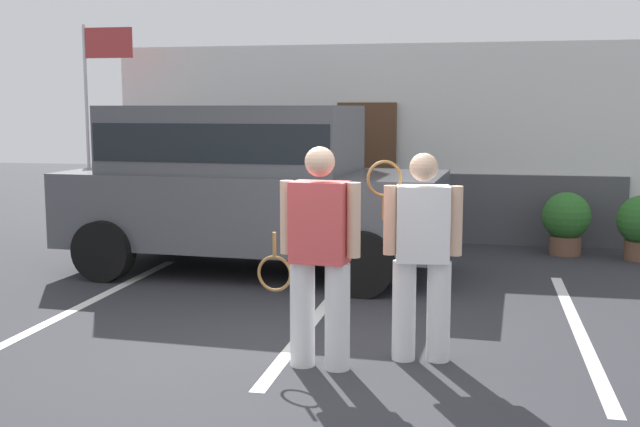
% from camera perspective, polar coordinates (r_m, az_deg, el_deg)
% --- Properties ---
extents(ground_plane, '(40.00, 40.00, 0.00)m').
position_cam_1_polar(ground_plane, '(6.42, -2.22, -10.77)').
color(ground_plane, '#2D2D33').
extents(parking_stripe_0, '(0.12, 4.40, 0.01)m').
position_cam_1_polar(parking_stripe_0, '(8.66, -16.36, -6.16)').
color(parking_stripe_0, silver).
rests_on(parking_stripe_0, ground_plane).
extents(parking_stripe_1, '(0.12, 4.40, 0.01)m').
position_cam_1_polar(parking_stripe_1, '(7.83, -0.12, -7.30)').
color(parking_stripe_1, silver).
rests_on(parking_stripe_1, ground_plane).
extents(parking_stripe_2, '(0.12, 4.40, 0.01)m').
position_cam_1_polar(parking_stripe_2, '(7.74, 18.17, -7.89)').
color(parking_stripe_2, silver).
rests_on(parking_stripe_2, ground_plane).
extents(house_frontage, '(8.47, 0.40, 2.97)m').
position_cam_1_polar(house_frontage, '(12.16, 4.64, 4.70)').
color(house_frontage, white).
rests_on(house_frontage, ground_plane).
extents(parked_suv, '(4.69, 2.35, 2.05)m').
position_cam_1_polar(parked_suv, '(9.73, -5.37, 2.46)').
color(parked_suv, '#4C4F54').
rests_on(parked_suv, ground_plane).
extents(tennis_player_man, '(0.89, 0.31, 1.74)m').
position_cam_1_polar(tennis_player_man, '(6.09, -0.06, -3.03)').
color(tennis_player_man, white).
rests_on(tennis_player_man, ground_plane).
extents(tennis_player_woman, '(0.76, 0.31, 1.68)m').
position_cam_1_polar(tennis_player_woman, '(6.32, 7.38, -2.87)').
color(tennis_player_woman, white).
rests_on(tennis_player_woman, ground_plane).
extents(potted_plant_by_porch, '(0.66, 0.66, 0.87)m').
position_cam_1_polar(potted_plant_by_porch, '(11.38, 17.41, -0.46)').
color(potted_plant_by_porch, brown).
rests_on(potted_plant_by_porch, ground_plane).
extents(flag_pole, '(0.80, 0.05, 3.26)m').
position_cam_1_polar(flag_pole, '(12.51, -15.86, 8.41)').
color(flag_pole, silver).
rests_on(flag_pole, ground_plane).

